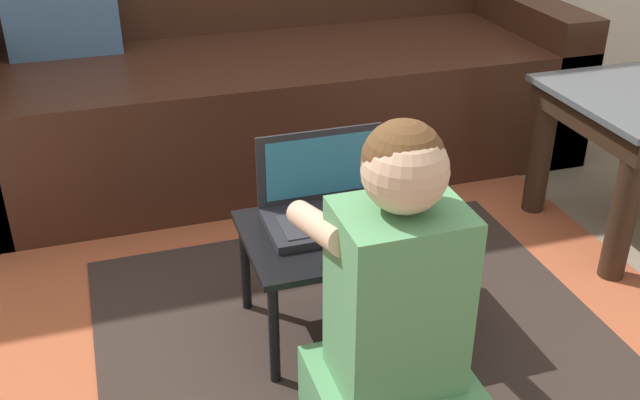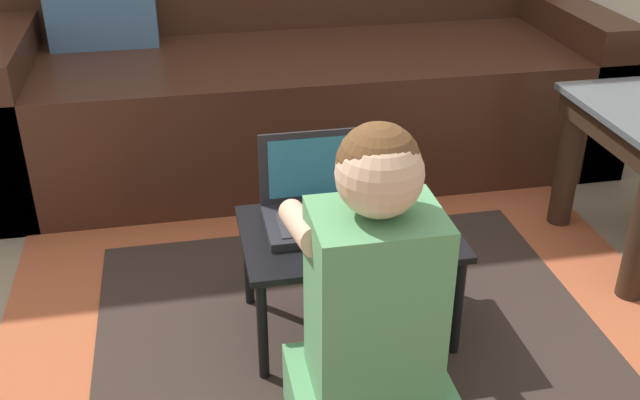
# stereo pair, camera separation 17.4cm
# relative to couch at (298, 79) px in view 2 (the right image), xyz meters

# --- Properties ---
(ground_plane) EXTENTS (16.00, 16.00, 0.00)m
(ground_plane) POSITION_rel_couch_xyz_m (-0.18, -1.04, -0.29)
(ground_plane) COLOR #7F705B
(area_rug) EXTENTS (1.71, 1.85, 0.01)m
(area_rug) POSITION_rel_couch_xyz_m (-0.06, -1.25, -0.28)
(area_rug) COLOR #9E4C2D
(area_rug) RESTS_ON ground_plane
(couch) EXTENTS (2.09, 0.80, 0.83)m
(couch) POSITION_rel_couch_xyz_m (0.00, 0.00, 0.00)
(couch) COLOR #381E14
(couch) RESTS_ON ground_plane
(laptop_desk) EXTENTS (0.50, 0.34, 0.29)m
(laptop_desk) POSITION_rel_couch_xyz_m (-0.06, -1.07, -0.04)
(laptop_desk) COLOR black
(laptop_desk) RESTS_ON ground_plane
(laptop) EXTENTS (0.31, 0.19, 0.20)m
(laptop) POSITION_rel_couch_xyz_m (-0.10, -1.01, 0.04)
(laptop) COLOR #232328
(laptop) RESTS_ON laptop_desk
(computer_mouse) EXTENTS (0.06, 0.09, 0.03)m
(computer_mouse) POSITION_rel_couch_xyz_m (0.11, -1.07, 0.02)
(computer_mouse) COLOR black
(computer_mouse) RESTS_ON laptop_desk
(person_seated) EXTENTS (0.31, 0.43, 0.70)m
(person_seated) POSITION_rel_couch_xyz_m (-0.10, -1.42, 0.02)
(person_seated) COLOR #518E5B
(person_seated) RESTS_ON ground_plane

